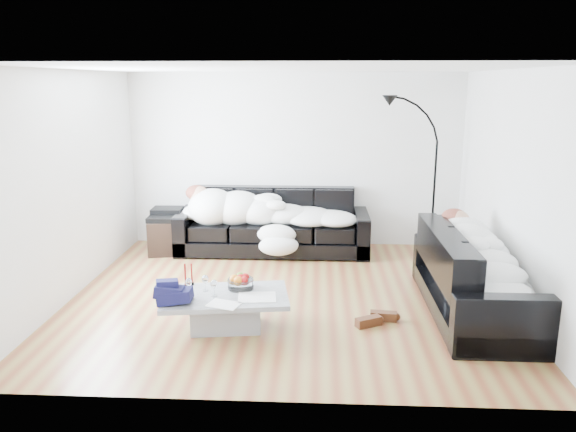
{
  "coord_description": "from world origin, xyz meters",
  "views": [
    {
      "loc": [
        0.35,
        -6.2,
        2.46
      ],
      "look_at": [
        0.0,
        0.3,
        0.9
      ],
      "focal_mm": 35.0,
      "sensor_mm": 36.0,
      "label": 1
    }
  ],
  "objects_px": {
    "fruit_bowl": "(241,281)",
    "candle_left": "(185,276)",
    "sofa_back": "(273,221)",
    "sleeper_back": "(273,209)",
    "floor_lamp": "(434,186)",
    "wine_glass_b": "(189,286)",
    "candle_right": "(192,274)",
    "stereo": "(165,214)",
    "av_cabinet": "(167,234)",
    "shoes": "(376,319)",
    "sofa_right": "(476,274)",
    "coffee_table": "(226,311)",
    "sleeper_right": "(477,256)",
    "wine_glass_c": "(214,288)",
    "wine_glass_a": "(205,283)"
  },
  "relations": [
    {
      "from": "fruit_bowl",
      "to": "wine_glass_c",
      "type": "bearing_deg",
      "value": -135.83
    },
    {
      "from": "fruit_bowl",
      "to": "av_cabinet",
      "type": "relative_size",
      "value": 0.37
    },
    {
      "from": "sofa_right",
      "to": "floor_lamp",
      "type": "bearing_deg",
      "value": 0.76
    },
    {
      "from": "wine_glass_a",
      "to": "candle_right",
      "type": "bearing_deg",
      "value": 136.33
    },
    {
      "from": "sleeper_back",
      "to": "coffee_table",
      "type": "height_order",
      "value": "sleeper_back"
    },
    {
      "from": "sleeper_back",
      "to": "fruit_bowl",
      "type": "relative_size",
      "value": 8.72
    },
    {
      "from": "sleeper_back",
      "to": "shoes",
      "type": "relative_size",
      "value": 5.03
    },
    {
      "from": "sofa_right",
      "to": "coffee_table",
      "type": "height_order",
      "value": "sofa_right"
    },
    {
      "from": "stereo",
      "to": "candle_right",
      "type": "bearing_deg",
      "value": -71.05
    },
    {
      "from": "candle_left",
      "to": "av_cabinet",
      "type": "distance_m",
      "value": 2.63
    },
    {
      "from": "wine_glass_b",
      "to": "av_cabinet",
      "type": "distance_m",
      "value": 2.82
    },
    {
      "from": "wine_glass_b",
      "to": "sofa_right",
      "type": "bearing_deg",
      "value": 9.93
    },
    {
      "from": "sofa_right",
      "to": "candle_right",
      "type": "height_order",
      "value": "sofa_right"
    },
    {
      "from": "candle_right",
      "to": "stereo",
      "type": "distance_m",
      "value": 2.57
    },
    {
      "from": "fruit_bowl",
      "to": "wine_glass_b",
      "type": "distance_m",
      "value": 0.53
    },
    {
      "from": "candle_left",
      "to": "candle_right",
      "type": "relative_size",
      "value": 1.11
    },
    {
      "from": "coffee_table",
      "to": "stereo",
      "type": "relative_size",
      "value": 2.86
    },
    {
      "from": "wine_glass_c",
      "to": "candle_left",
      "type": "xyz_separation_m",
      "value": [
        -0.35,
        0.24,
        0.04
      ]
    },
    {
      "from": "sleeper_right",
      "to": "coffee_table",
      "type": "height_order",
      "value": "sleeper_right"
    },
    {
      "from": "wine_glass_a",
      "to": "candle_left",
      "type": "bearing_deg",
      "value": 157.65
    },
    {
      "from": "coffee_table",
      "to": "wine_glass_b",
      "type": "bearing_deg",
      "value": 178.31
    },
    {
      "from": "sofa_right",
      "to": "wine_glass_a",
      "type": "xyz_separation_m",
      "value": [
        -2.85,
        -0.44,
        -0.0
      ]
    },
    {
      "from": "wine_glass_b",
      "to": "av_cabinet",
      "type": "height_order",
      "value": "wine_glass_b"
    },
    {
      "from": "fruit_bowl",
      "to": "candle_left",
      "type": "relative_size",
      "value": 1.07
    },
    {
      "from": "sofa_back",
      "to": "sleeper_back",
      "type": "relative_size",
      "value": 1.18
    },
    {
      "from": "candle_left",
      "to": "av_cabinet",
      "type": "bearing_deg",
      "value": 109.4
    },
    {
      "from": "sleeper_right",
      "to": "sofa_right",
      "type": "bearing_deg",
      "value": 0.0
    },
    {
      "from": "wine_glass_b",
      "to": "candle_right",
      "type": "bearing_deg",
      "value": 95.42
    },
    {
      "from": "stereo",
      "to": "floor_lamp",
      "type": "bearing_deg",
      "value": -0.48
    },
    {
      "from": "sofa_back",
      "to": "stereo",
      "type": "bearing_deg",
      "value": -178.38
    },
    {
      "from": "sofa_right",
      "to": "candle_left",
      "type": "relative_size",
      "value": 8.8
    },
    {
      "from": "wine_glass_a",
      "to": "floor_lamp",
      "type": "xyz_separation_m",
      "value": [
        2.82,
        2.67,
        0.56
      ]
    },
    {
      "from": "sofa_right",
      "to": "candle_right",
      "type": "distance_m",
      "value": 3.04
    },
    {
      "from": "sleeper_back",
      "to": "floor_lamp",
      "type": "xyz_separation_m",
      "value": [
        2.33,
        0.12,
        0.35
      ]
    },
    {
      "from": "candle_right",
      "to": "candle_left",
      "type": "bearing_deg",
      "value": -124.49
    },
    {
      "from": "wine_glass_c",
      "to": "floor_lamp",
      "type": "distance_m",
      "value": 3.95
    },
    {
      "from": "av_cabinet",
      "to": "wine_glass_b",
      "type": "bearing_deg",
      "value": -81.71
    },
    {
      "from": "wine_glass_b",
      "to": "candle_left",
      "type": "bearing_deg",
      "value": 112.8
    },
    {
      "from": "shoes",
      "to": "sofa_right",
      "type": "bearing_deg",
      "value": 0.56
    },
    {
      "from": "fruit_bowl",
      "to": "candle_right",
      "type": "xyz_separation_m",
      "value": [
        -0.53,
        0.09,
        0.03
      ]
    },
    {
      "from": "candle_left",
      "to": "sleeper_right",
      "type": "bearing_deg",
      "value": 6.43
    },
    {
      "from": "wine_glass_c",
      "to": "candle_right",
      "type": "distance_m",
      "value": 0.43
    },
    {
      "from": "candle_left",
      "to": "av_cabinet",
      "type": "height_order",
      "value": "candle_left"
    },
    {
      "from": "floor_lamp",
      "to": "wine_glass_b",
      "type": "bearing_deg",
      "value": -148.97
    },
    {
      "from": "stereo",
      "to": "sofa_back",
      "type": "bearing_deg",
      "value": -0.47
    },
    {
      "from": "wine_glass_c",
      "to": "candle_left",
      "type": "bearing_deg",
      "value": 145.26
    },
    {
      "from": "shoes",
      "to": "fruit_bowl",
      "type": "bearing_deg",
      "value": 164.26
    },
    {
      "from": "wine_glass_c",
      "to": "stereo",
      "type": "distance_m",
      "value": 2.97
    },
    {
      "from": "sleeper_right",
      "to": "stereo",
      "type": "relative_size",
      "value": 4.34
    },
    {
      "from": "wine_glass_c",
      "to": "sofa_right",
      "type": "bearing_deg",
      "value": 12.13
    }
  ]
}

